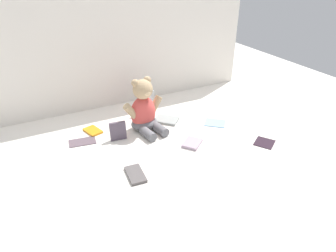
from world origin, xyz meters
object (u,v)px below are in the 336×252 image
book_case_9 (264,142)px  book_case_2 (215,123)px  book_case_7 (147,100)px  book_case_4 (192,143)px  book_case_0 (118,131)px  book_case_1 (82,141)px  book_case_8 (166,120)px  book_case_3 (93,131)px  teddy_bear (144,111)px  book_case_6 (141,108)px  book_case_5 (136,174)px

book_case_9 → book_case_2: bearing=167.1°
book_case_7 → book_case_4: bearing=-96.3°
book_case_0 → book_case_4: book_case_0 is taller
book_case_1 → book_case_4: size_ratio=1.32×
book_case_0 → book_case_8: size_ratio=0.73×
book_case_2 → book_case_3: (-0.65, 0.22, 0.00)m
book_case_1 → book_case_2: (0.73, -0.14, 0.00)m
book_case_0 → book_case_9: size_ratio=1.00×
teddy_bear → book_case_2: (0.38, -0.13, -0.10)m
teddy_bear → book_case_8: size_ratio=2.19×
book_case_9 → book_case_1: bearing=-150.2°
book_case_2 → book_case_7: (-0.27, 0.35, 0.05)m
book_case_0 → book_case_6: 0.30m
book_case_3 → book_case_1: bearing=-150.1°
teddy_bear → book_case_7: (0.11, 0.22, -0.05)m
book_case_2 → book_case_8: book_case_8 is taller
book_case_0 → book_case_7: 0.38m
book_case_1 → book_case_6: 0.42m
book_case_7 → book_case_0: bearing=-147.4°
book_case_6 → book_case_8: (0.10, -0.14, -0.04)m
book_case_6 → book_case_7: 0.09m
book_case_6 → book_case_7: book_case_7 is taller
book_case_8 → book_case_9: book_case_8 is taller
book_case_4 → book_case_2: bearing=-99.2°
book_case_1 → book_case_6: (0.39, 0.15, 0.04)m
book_case_4 → book_case_0: bearing=16.2°
book_case_5 → book_case_8: 0.52m
book_case_8 → book_case_9: bearing=83.0°
book_case_7 → book_case_9: 0.75m
teddy_bear → book_case_5: teddy_bear is taller
book_case_5 → teddy_bear: bearing=-114.1°
book_case_2 → book_case_8: size_ratio=0.86×
teddy_bear → book_case_5: bearing=-128.2°
book_case_7 → book_case_5: bearing=-128.7°
teddy_bear → book_case_9: size_ratio=3.00×
book_case_5 → book_case_6: bearing=-110.3°
book_case_2 → book_case_7: size_ratio=1.00×
book_case_5 → book_case_9: book_case_5 is taller
book_case_1 → book_case_6: bearing=-60.4°
book_case_9 → book_case_6: bearing=-175.8°
book_case_5 → book_case_6: (0.25, 0.53, 0.04)m
book_case_0 → book_case_8: book_case_0 is taller
book_case_1 → book_case_5: book_case_5 is taller
book_case_1 → book_case_8: bearing=-80.7°
book_case_0 → book_case_6: bearing=50.4°
teddy_bear → book_case_0: 0.18m
book_case_4 → book_case_9: (0.34, -0.16, -0.00)m
book_case_1 → book_case_7: 0.51m
book_case_5 → book_case_8: size_ratio=0.96×
book_case_1 → book_case_4: (0.49, -0.28, 0.00)m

